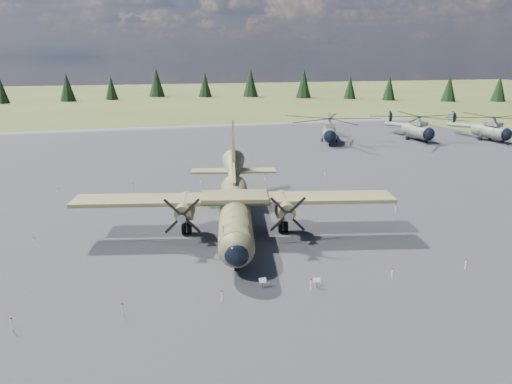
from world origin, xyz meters
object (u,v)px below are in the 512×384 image
object	(u,v)px
helicopter_mid	(418,123)
helicopter_far	(491,124)
transport_plane	(235,203)
helicopter_near	(330,125)

from	to	relation	value
helicopter_mid	helicopter_far	size ratio (longest dim) A/B	0.99
transport_plane	helicopter_far	size ratio (longest dim) A/B	1.26
helicopter_mid	helicopter_far	bearing A→B (deg)	-17.98
helicopter_near	helicopter_far	distance (m)	29.66
transport_plane	helicopter_near	bearing A→B (deg)	69.10
helicopter_mid	helicopter_far	xyz separation A→B (m)	(12.57, -4.10, -0.07)
transport_plane	helicopter_near	world-z (taller)	transport_plane
transport_plane	helicopter_near	xyz separation A→B (m)	(27.24, 40.28, 0.64)
transport_plane	helicopter_far	distance (m)	65.89
helicopter_far	transport_plane	bearing A→B (deg)	-153.92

